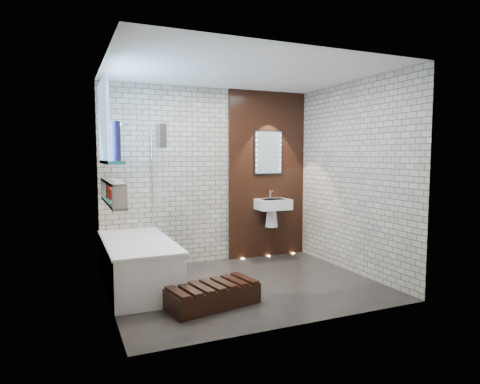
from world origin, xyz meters
name	(u,v)px	position (x,y,z in m)	size (l,w,h in m)	color
ground	(245,285)	(0.00, 0.00, 0.00)	(3.20, 3.20, 0.00)	black
room_shell	(245,181)	(0.00, 0.00, 1.30)	(3.24, 3.20, 2.60)	gray
walnut_panel	(267,175)	(0.95, 1.27, 1.30)	(1.30, 0.06, 2.60)	black
clerestory_window	(105,129)	(-1.57, 0.35, 1.90)	(0.18, 1.00, 0.94)	#7FADE0
display_niche	(113,192)	(-1.53, 0.15, 1.20)	(0.14, 1.30, 0.26)	teal
bathtub	(138,264)	(-1.22, 0.45, 0.29)	(0.79, 1.74, 0.70)	white
bath_screen	(158,180)	(-0.87, 0.89, 1.28)	(0.01, 0.78, 1.40)	white
towel	(161,136)	(-0.87, 0.64, 1.85)	(0.09, 0.23, 0.29)	black
shower_head	(123,125)	(-1.30, 0.95, 2.00)	(0.18, 0.18, 0.02)	silver
washbasin	(273,208)	(0.95, 1.07, 0.79)	(0.50, 0.36, 0.58)	white
led_mirror	(268,153)	(0.95, 1.23, 1.65)	(0.50, 0.02, 0.70)	black
walnut_step	(213,296)	(-0.60, -0.50, 0.11)	(0.97, 0.43, 0.22)	black
niche_bottles	(111,194)	(-1.53, 0.30, 1.17)	(0.07, 0.82, 0.17)	#B46C1B
sill_vases	(116,141)	(-1.50, -0.03, 1.76)	(0.10, 0.10, 0.41)	#16153B
floor_uplights	(269,256)	(0.95, 1.20, 0.01)	(0.96, 0.06, 0.01)	#FFD899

